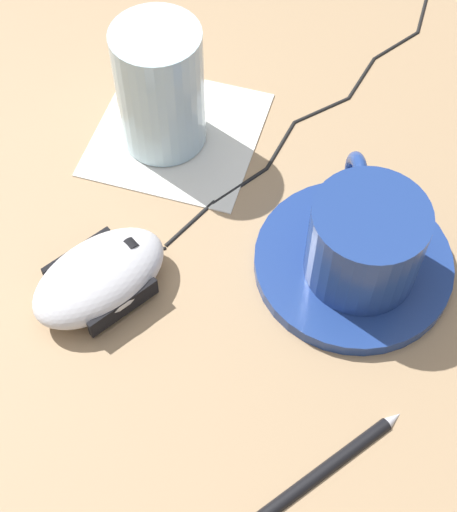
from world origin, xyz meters
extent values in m
plane|color=#9E7F5B|center=(0.00, 0.00, 0.00)|extent=(3.00, 3.00, 0.00)
cylinder|color=navy|center=(-0.01, 0.11, 0.01)|extent=(0.14, 0.14, 0.01)
cylinder|color=navy|center=(0.00, 0.11, 0.04)|extent=(0.08, 0.08, 0.07)
torus|color=navy|center=(-0.04, 0.09, 0.05)|extent=(0.05, 0.03, 0.05)
ellipsoid|color=silver|center=(0.08, -0.05, 0.02)|extent=(0.12, 0.10, 0.04)
cylinder|color=black|center=(0.05, -0.04, 0.03)|extent=(0.01, 0.01, 0.01)
cube|color=black|center=(0.06, -0.08, 0.01)|extent=(0.05, 0.03, 0.02)
cube|color=black|center=(0.09, -0.03, 0.01)|extent=(0.05, 0.03, 0.02)
cylinder|color=black|center=(0.00, -0.02, 0.00)|extent=(0.05, 0.02, 0.00)
cylinder|color=black|center=(-0.05, 0.01, 0.00)|extent=(0.05, 0.03, 0.00)
cylinder|color=black|center=(-0.10, 0.02, 0.00)|extent=(0.05, 0.01, 0.00)
cylinder|color=black|center=(-0.15, 0.04, 0.00)|extent=(0.04, 0.04, 0.00)
cylinder|color=black|center=(-0.19, 0.06, 0.00)|extent=(0.05, 0.01, 0.00)
cylinder|color=black|center=(-0.25, 0.08, 0.00)|extent=(0.05, 0.03, 0.00)
cylinder|color=black|center=(-0.30, 0.09, 0.00)|extent=(0.05, 0.01, 0.00)
sphere|color=black|center=(0.03, -0.03, 0.00)|extent=(0.00, 0.00, 0.00)
sphere|color=black|center=(-0.02, -0.01, 0.00)|extent=(0.00, 0.00, 0.00)
sphere|color=black|center=(-0.07, 0.02, 0.00)|extent=(0.00, 0.00, 0.00)
sphere|color=black|center=(-0.13, 0.02, 0.00)|extent=(0.00, 0.00, 0.00)
sphere|color=black|center=(-0.17, 0.06, 0.00)|extent=(0.00, 0.00, 0.00)
sphere|color=black|center=(-0.22, 0.07, 0.00)|extent=(0.00, 0.00, 0.00)
sphere|color=black|center=(-0.27, 0.09, 0.00)|extent=(0.00, 0.00, 0.00)
cube|color=silver|center=(-0.08, -0.06, 0.00)|extent=(0.14, 0.14, 0.00)
cylinder|color=silver|center=(-0.07, -0.07, 0.06)|extent=(0.07, 0.07, 0.11)
cylinder|color=black|center=(0.16, 0.12, 0.00)|extent=(0.12, 0.08, 0.01)
cone|color=silver|center=(0.10, 0.17, 0.00)|extent=(0.01, 0.01, 0.01)
camera|label=1|loc=(0.31, 0.13, 0.48)|focal=55.00mm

